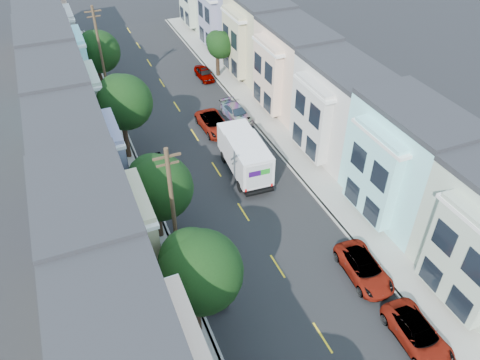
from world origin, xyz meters
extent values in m
plane|color=black|center=(0.00, 0.00, 0.00)|extent=(160.00, 160.00, 0.00)
cube|color=black|center=(0.00, 15.00, 0.01)|extent=(12.00, 70.00, 0.02)
cube|color=gray|center=(-6.05, 15.00, 0.07)|extent=(0.30, 70.00, 0.15)
cube|color=gray|center=(6.05, 15.00, 0.07)|extent=(0.30, 70.00, 0.15)
cube|color=gray|center=(-7.35, 15.00, 0.07)|extent=(2.60, 70.00, 0.15)
cube|color=gray|center=(7.35, 15.00, 0.07)|extent=(2.60, 70.00, 0.15)
cube|color=gold|center=(0.00, 15.00, 0.00)|extent=(0.12, 70.00, 0.01)
cube|color=beige|center=(-11.15, 15.00, 0.00)|extent=(5.00, 70.00, 8.50)
cube|color=beige|center=(11.15, 15.00, 0.00)|extent=(5.00, 70.00, 8.50)
cylinder|color=black|center=(-6.60, -2.66, 1.71)|extent=(0.44, 0.44, 3.42)
sphere|color=#123A10|center=(-6.30, -2.66, 5.07)|extent=(4.70, 4.70, 4.70)
cylinder|color=black|center=(-6.60, 5.93, 1.41)|extent=(0.44, 0.44, 2.83)
sphere|color=#123A10|center=(-6.30, 5.93, 4.44)|extent=(4.62, 4.62, 4.62)
cylinder|color=black|center=(-6.60, 16.77, 1.91)|extent=(0.44, 0.44, 3.83)
sphere|color=#123A10|center=(-6.30, 16.77, 5.47)|extent=(4.70, 4.70, 4.70)
cylinder|color=black|center=(-6.60, 30.64, 1.49)|extent=(0.44, 0.44, 2.97)
sphere|color=#123A10|center=(-6.30, 30.64, 4.54)|extent=(4.47, 4.47, 4.47)
cylinder|color=black|center=(6.60, 29.19, 1.34)|extent=(0.44, 0.44, 2.68)
sphere|color=#123A10|center=(6.90, 29.19, 3.76)|extent=(3.10, 3.10, 3.10)
cylinder|color=#42301E|center=(-6.30, 2.00, 5.00)|extent=(0.26, 0.26, 10.00)
cube|color=#42301E|center=(-6.30, 2.00, 9.60)|extent=(1.60, 0.12, 0.12)
cylinder|color=#42301E|center=(-6.30, 28.00, 5.00)|extent=(0.26, 0.26, 10.00)
cube|color=#42301E|center=(-6.30, 28.00, 9.60)|extent=(1.60, 0.12, 0.12)
cube|color=silver|center=(2.11, 9.69, 2.05)|extent=(2.64, 4.73, 2.59)
cube|color=silver|center=(2.11, 13.16, 1.95)|extent=(2.64, 2.20, 2.38)
cube|color=black|center=(2.11, 10.68, 0.63)|extent=(2.43, 6.80, 0.26)
cube|color=#2D0A51|center=(1.73, 7.32, 2.36)|extent=(0.99, 0.04, 0.48)
cube|color=#198C1E|center=(2.61, 7.32, 2.36)|extent=(0.77, 0.04, 0.48)
cylinder|color=black|center=(0.92, 8.39, 0.50)|extent=(0.31, 0.99, 0.99)
cylinder|color=black|center=(3.30, 8.39, 0.50)|extent=(0.31, 0.99, 0.99)
cylinder|color=black|center=(0.92, 12.83, 0.50)|extent=(0.31, 0.99, 0.99)
cylinder|color=black|center=(3.30, 12.83, 0.50)|extent=(0.31, 0.99, 0.99)
imported|color=black|center=(2.04, 18.16, 0.71)|extent=(2.56, 5.23, 1.43)
imported|color=#A6A7A8|center=(-4.90, -0.02, 0.67)|extent=(1.83, 4.22, 1.34)
imported|color=black|center=(-4.90, 13.31, 0.64)|extent=(1.61, 3.94, 1.29)
imported|color=#3D4345|center=(4.90, -8.32, 0.68)|extent=(2.43, 4.97, 1.36)
imported|color=#BEBEBE|center=(4.90, -2.91, 0.69)|extent=(2.60, 5.07, 1.37)
imported|color=black|center=(4.90, 19.33, 0.67)|extent=(2.31, 4.61, 1.33)
imported|color=black|center=(4.90, 29.23, 0.64)|extent=(1.57, 3.95, 1.27)
camera|label=1|loc=(-10.66, -18.85, 24.38)|focal=35.00mm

